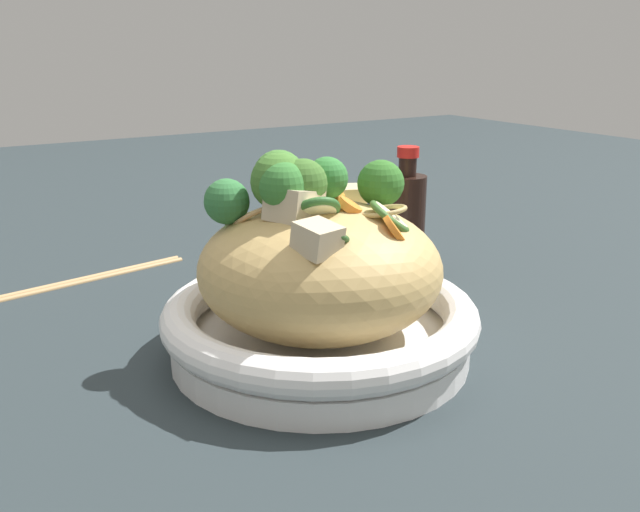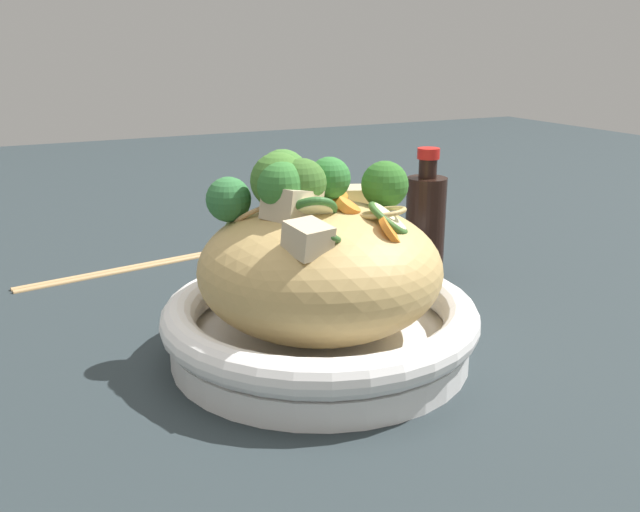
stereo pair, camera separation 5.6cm
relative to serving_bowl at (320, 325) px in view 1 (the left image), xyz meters
name	(u,v)px [view 1 (the left image)]	position (x,y,z in m)	size (l,w,h in m)	color
ground_plane	(320,354)	(0.00, 0.00, -0.03)	(3.00, 3.00, 0.00)	#273134
serving_bowl	(320,325)	(0.00, 0.00, 0.00)	(0.28, 0.28, 0.05)	white
noodle_heap	(320,268)	(0.00, 0.00, 0.05)	(0.21, 0.21, 0.12)	tan
broccoli_florets	(297,185)	(-0.01, 0.02, 0.12)	(0.17, 0.10, 0.07)	#98AF73
carrot_coins	(335,206)	(0.01, -0.01, 0.11)	(0.08, 0.11, 0.03)	orange
zucchini_slices	(328,214)	(0.00, -0.02, 0.11)	(0.12, 0.13, 0.04)	beige
chicken_chunks	(318,211)	(0.00, 0.00, 0.10)	(0.14, 0.15, 0.05)	#C6B689
soy_sauce_bottle	(405,222)	(0.20, 0.14, 0.04)	(0.05, 0.05, 0.15)	black
chopsticks_pair	(91,276)	(-0.12, 0.32, -0.02)	(0.24, 0.06, 0.01)	tan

